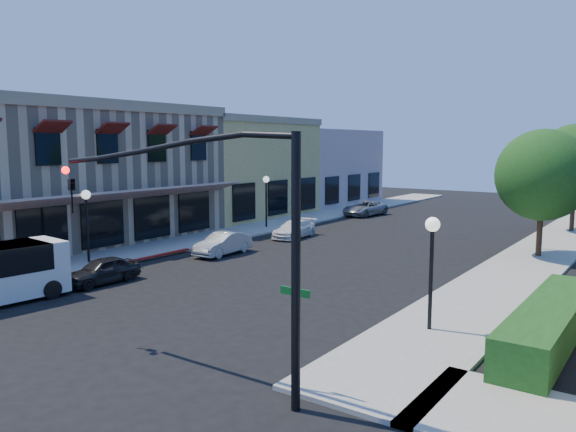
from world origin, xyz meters
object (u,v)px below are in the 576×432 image
Objects in this scene: street_tree_b at (576,162)px; parked_car_a at (102,271)px; street_tree_a at (543,175)px; signal_mast_arm at (219,216)px; lamppost_left_far at (266,188)px; parked_car_b at (223,244)px; lamppost_right_near at (432,245)px; lamppost_right_far at (543,201)px; parked_car_c at (294,229)px; street_name_sign at (295,322)px; lamppost_left_near at (86,208)px; parked_car_d at (365,208)px.

street_tree_b is 2.19× the size of parked_car_a.
street_tree_a reaches higher than signal_mast_arm.
parked_car_b is (3.70, -8.54, -2.15)m from lamppost_left_far.
parked_car_a is (-13.60, -25.97, -4.00)m from street_tree_b.
street_tree_a is 1.82× the size of lamppost_right_near.
parked_car_c is at bearing -163.26° from lamppost_right_far.
street_name_sign is 21.85m from lamppost_right_far.
lamppost_left_near is at bearing 160.07° from street_name_sign.
lamppost_left_far reaches higher than parked_car_c.
street_tree_a is 0.92× the size of street_tree_b.
street_name_sign is 21.67m from parked_car_c.
lamppost_left_far is at bearing 146.35° from parked_car_c.
street_tree_b is 1.97× the size of lamppost_right_far.
parked_car_a is at bearing -92.33° from parked_car_b.
signal_mast_arm is 2.98m from street_name_sign.
street_tree_b is 29.64m from lamppost_left_near.
street_tree_b reaches higher than lamppost_left_near.
signal_mast_arm is at bearing -50.64° from parked_car_b.
lamppost_right_near is 16.00m from lamppost_right_far.
lamppost_left_far is 1.00× the size of lamppost_right_far.
parked_car_b is at bearing 55.87° from lamppost_left_near.
street_name_sign is at bearing 23.20° from signal_mast_arm.
street_tree_b is at bearing 54.21° from lamppost_left_near.
parked_car_b is at bearing 131.69° from signal_mast_arm.
street_tree_b is 0.88× the size of signal_mast_arm.
street_tree_a is 21.29m from parked_car_a.
street_name_sign is at bearing -57.95° from parked_car_d.
street_name_sign is 0.78× the size of parked_car_a.
parked_car_c is (-13.30, -4.00, -2.20)m from lamppost_right_far.
parked_car_d is (-14.70, 8.00, -2.14)m from lamppost_right_far.
lamppost_left_near is at bearing -126.46° from parked_car_b.
parked_car_a is 26.01m from parked_car_d.
street_name_sign is (-1.30, -29.80, -2.85)m from street_tree_b.
lamppost_left_near is 4.73m from parked_car_a.
parked_car_c is at bearing 124.64° from street_name_sign.
signal_mast_arm is at bearing -24.37° from lamppost_left_near.
signal_mast_arm reaches higher than lamppost_left_near.
lamppost_right_far reaches higher than parked_car_c.
lamppost_left_near reaches higher than parked_car_a.
parked_car_a is (-13.60, -15.97, -3.65)m from street_tree_a.
street_tree_a is at bearing -81.47° from lamppost_right_far.
signal_mast_arm is at bearing -96.70° from lamppost_right_far.
parked_car_b reaches higher than parked_car_a.
street_tree_b is 1.97× the size of lamppost_left_far.
lamppost_left_near reaches higher than parked_car_c.
street_name_sign is 0.68× the size of parked_car_c.
parked_car_a is 0.88× the size of parked_car_c.
lamppost_right_far reaches higher than street_name_sign.
street_tree_b is at bearing 51.41° from parked_car_b.
parked_car_c is at bearing 119.94° from signal_mast_arm.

